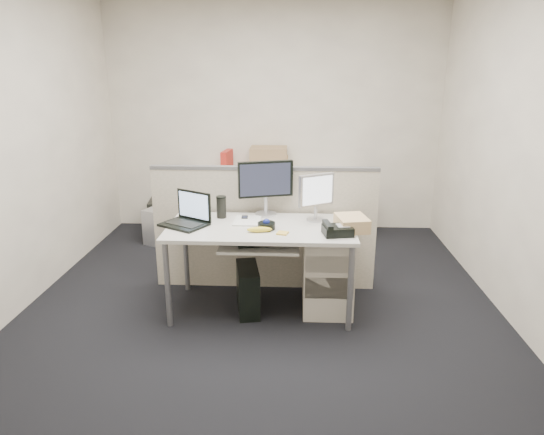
# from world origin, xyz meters

# --- Properties ---
(floor) EXTENTS (4.00, 4.50, 0.01)m
(floor) POSITION_xyz_m (0.00, 0.00, -0.01)
(floor) COLOR black
(floor) RESTS_ON ground
(wall_back) EXTENTS (4.00, 0.02, 2.70)m
(wall_back) POSITION_xyz_m (0.00, 2.25, 1.35)
(wall_back) COLOR #EFE5CE
(wall_back) RESTS_ON ground
(wall_front) EXTENTS (4.00, 0.02, 2.70)m
(wall_front) POSITION_xyz_m (0.00, -2.25, 1.35)
(wall_front) COLOR #EFE5CE
(wall_front) RESTS_ON ground
(wall_left) EXTENTS (0.02, 4.50, 2.70)m
(wall_left) POSITION_xyz_m (-2.00, 0.00, 1.35)
(wall_left) COLOR #EFE5CE
(wall_left) RESTS_ON ground
(wall_right) EXTENTS (0.02, 4.50, 2.70)m
(wall_right) POSITION_xyz_m (2.00, 0.00, 1.35)
(wall_right) COLOR #EFE5CE
(wall_right) RESTS_ON ground
(desk) EXTENTS (1.50, 0.75, 0.73)m
(desk) POSITION_xyz_m (0.00, 0.00, 0.66)
(desk) COLOR beige
(desk) RESTS_ON floor
(keyboard_tray) EXTENTS (0.62, 0.32, 0.02)m
(keyboard_tray) POSITION_xyz_m (0.00, -0.18, 0.62)
(keyboard_tray) COLOR beige
(keyboard_tray) RESTS_ON desk
(drawer_pedestal) EXTENTS (0.40, 0.55, 0.65)m
(drawer_pedestal) POSITION_xyz_m (0.55, 0.05, 0.33)
(drawer_pedestal) COLOR beige
(drawer_pedestal) RESTS_ON floor
(cubicle_partition) EXTENTS (2.00, 0.06, 1.10)m
(cubicle_partition) POSITION_xyz_m (0.00, 0.45, 0.55)
(cubicle_partition) COLOR beige
(cubicle_partition) RESTS_ON floor
(back_counter) EXTENTS (2.00, 0.60, 0.72)m
(back_counter) POSITION_xyz_m (0.00, 1.93, 0.36)
(back_counter) COLOR beige
(back_counter) RESTS_ON floor
(monitor_main) EXTENTS (0.50, 0.31, 0.47)m
(monitor_main) POSITION_xyz_m (0.02, 0.32, 0.97)
(monitor_main) COLOR black
(monitor_main) RESTS_ON desk
(monitor_small) EXTENTS (0.35, 0.30, 0.39)m
(monitor_small) POSITION_xyz_m (0.45, 0.18, 0.92)
(monitor_small) COLOR #B7B7BC
(monitor_small) RESTS_ON desk
(laptop) EXTENTS (0.43, 0.40, 0.26)m
(laptop) POSITION_xyz_m (-0.62, -0.02, 0.86)
(laptop) COLOR black
(laptop) RESTS_ON desk
(trackball) EXTENTS (0.17, 0.17, 0.05)m
(trackball) POSITION_xyz_m (0.05, -0.07, 0.76)
(trackball) COLOR black
(trackball) RESTS_ON desk
(desk_phone) EXTENTS (0.24, 0.21, 0.07)m
(desk_phone) POSITION_xyz_m (0.60, -0.18, 0.76)
(desk_phone) COLOR black
(desk_phone) RESTS_ON desk
(paper_stack) EXTENTS (0.22, 0.28, 0.01)m
(paper_stack) POSITION_xyz_m (-0.12, 0.12, 0.74)
(paper_stack) COLOR silver
(paper_stack) RESTS_ON desk
(sticky_pad) EXTENTS (0.10, 0.10, 0.01)m
(sticky_pad) POSITION_xyz_m (0.18, -0.18, 0.74)
(sticky_pad) COLOR gold
(sticky_pad) RESTS_ON desk
(travel_mug) EXTENTS (0.09, 0.09, 0.17)m
(travel_mug) POSITION_xyz_m (-0.35, 0.22, 0.82)
(travel_mug) COLOR black
(travel_mug) RESTS_ON desk
(banana) EXTENTS (0.20, 0.07, 0.04)m
(banana) POSITION_xyz_m (0.00, -0.15, 0.75)
(banana) COLOR yellow
(banana) RESTS_ON desk
(cellphone) EXTENTS (0.06, 0.10, 0.01)m
(cellphone) POSITION_xyz_m (-0.15, 0.20, 0.74)
(cellphone) COLOR black
(cellphone) RESTS_ON desk
(manila_folders) EXTENTS (0.27, 0.32, 0.11)m
(manila_folders) POSITION_xyz_m (0.72, -0.05, 0.78)
(manila_folders) COLOR tan
(manila_folders) RESTS_ON desk
(keyboard) EXTENTS (0.47, 0.25, 0.02)m
(keyboard) POSITION_xyz_m (0.05, -0.14, 0.64)
(keyboard) COLOR black
(keyboard) RESTS_ON keyboard_tray
(pc_tower_desk) EXTENTS (0.24, 0.44, 0.39)m
(pc_tower_desk) POSITION_xyz_m (-0.11, -0.05, 0.19)
(pc_tower_desk) COLOR black
(pc_tower_desk) RESTS_ON floor
(pc_tower_spare_dark) EXTENTS (0.22, 0.43, 0.38)m
(pc_tower_spare_dark) POSITION_xyz_m (-1.45, 2.03, 0.19)
(pc_tower_spare_dark) COLOR black
(pc_tower_spare_dark) RESTS_ON floor
(pc_tower_spare_silver) EXTENTS (0.33, 0.47, 0.41)m
(pc_tower_spare_silver) POSITION_xyz_m (-1.30, 1.63, 0.20)
(pc_tower_spare_silver) COLOR #B7B7BC
(pc_tower_spare_silver) RESTS_ON floor
(cardboard_box_left) EXTENTS (0.44, 0.33, 0.33)m
(cardboard_box_left) POSITION_xyz_m (-0.05, 2.05, 0.88)
(cardboard_box_left) COLOR #A17C5B
(cardboard_box_left) RESTS_ON back_counter
(cardboard_box_right) EXTENTS (0.37, 0.31, 0.24)m
(cardboard_box_right) POSITION_xyz_m (0.00, 2.05, 0.84)
(cardboard_box_right) COLOR #A17C5B
(cardboard_box_right) RESTS_ON back_counter
(red_binder) EXTENTS (0.12, 0.31, 0.29)m
(red_binder) POSITION_xyz_m (-0.55, 2.03, 0.86)
(red_binder) COLOR red
(red_binder) RESTS_ON back_counter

